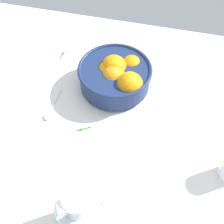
{
  "coord_description": "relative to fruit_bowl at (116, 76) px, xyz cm",
  "views": [
    {
      "loc": [
        13.88,
        -59.48,
        87.73
      ],
      "look_at": [
        0.27,
        -1.71,
        8.63
      ],
      "focal_mm": 54.41,
      "sensor_mm": 36.0,
      "label": 1
    }
  ],
  "objects": [
    {
      "name": "ground_plane",
      "position": [
        2.32,
        -15.53,
        -6.87
      ],
      "size": [
        136.06,
        100.82,
        3.0
      ],
      "primitive_type": "cube",
      "color": "silver"
    },
    {
      "name": "fruit_bowl",
      "position": [
        0.0,
        0.0,
        0.0
      ],
      "size": [
        24.44,
        24.44,
        11.53
      ],
      "color": "navy",
      "rests_on": "ground_plane"
    },
    {
      "name": "juice_pitcher",
      "position": [
        1.51,
        -48.09,
        0.37
      ],
      "size": [
        12.47,
        12.21,
        16.48
      ],
      "color": "white",
      "rests_on": "ground_plane"
    },
    {
      "name": "spoon",
      "position": [
        -18.38,
        -14.91,
        -4.93
      ],
      "size": [
        2.41,
        13.35,
        1.0
      ],
      "color": "silver",
      "rests_on": "ground_plane"
    },
    {
      "name": "herb_sprig_0",
      "position": [
        -5.96,
        -19.44,
        -5.09
      ],
      "size": [
        4.63,
        2.91,
        0.99
      ],
      "color": "#487931",
      "rests_on": "ground_plane"
    },
    {
      "name": "herb_sprig_1",
      "position": [
        -22.83,
        10.82,
        -5.09
      ],
      "size": [
        1.15,
        5.34,
        0.97
      ],
      "color": "#506E44",
      "rests_on": "ground_plane"
    }
  ]
}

